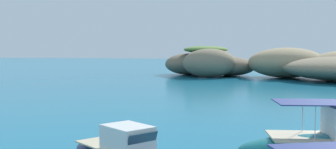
# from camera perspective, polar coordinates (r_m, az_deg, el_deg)

# --- Properties ---
(islet_small) EXTENTS (20.33, 17.61, 5.42)m
(islet_small) POSITION_cam_1_polar(r_m,az_deg,el_deg) (72.73, 5.76, 1.62)
(islet_small) COLOR #84755B
(islet_small) RESTS_ON ground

